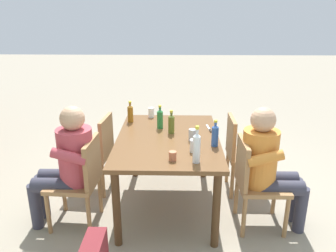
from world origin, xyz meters
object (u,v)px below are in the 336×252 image
bottle_amber (130,113)px  cup_terracotta (173,156)px  bottle_clear (197,147)px  cup_white (151,112)px  backpack_by_far_side (155,142)px  dining_table (168,146)px  bottle_green (160,118)px  cup_steel (192,135)px  bottle_blue (215,135)px  chair_near_left (254,179)px  chair_near_right (241,151)px  table_knife (209,129)px  cup_glass (194,146)px  chair_far_right (97,150)px  person_in_plaid_shirt (268,163)px  bottle_olive (171,123)px  chair_far_left (81,178)px  person_in_white_shirt (68,161)px

bottle_amber → cup_terracotta: bearing=-154.3°
bottle_clear → cup_white: 1.30m
backpack_by_far_side → dining_table: bearing=-170.6°
bottle_green → cup_steel: bottle_green is taller
cup_terracotta → bottle_blue: bearing=-50.0°
chair_near_left → chair_near_right: size_ratio=1.00×
bottle_blue → bottle_green: same height
dining_table → chair_near_left: 0.89m
chair_near_right → table_knife: bearing=102.7°
cup_glass → chair_far_right: bearing=57.7°
person_in_plaid_shirt → cup_glass: (-0.01, 0.67, 0.17)m
chair_near_left → cup_white: cup_white is taller
bottle_olive → bottle_green: size_ratio=0.97×
dining_table → bottle_green: 0.35m
person_in_plaid_shirt → cup_white: person_in_plaid_shirt is taller
cup_terracotta → chair_near_left: bearing=-74.9°
chair_near_right → bottle_blue: size_ratio=3.43×
dining_table → chair_far_right: (0.32, 0.80, -0.19)m
bottle_amber → table_knife: bottle_amber is taller
chair_far_right → bottle_blue: 1.41m
table_knife → chair_far_left: bearing=115.1°
dining_table → bottle_blue: size_ratio=5.77×
person_in_plaid_shirt → cup_terracotta: bearing=103.3°
cup_terracotta → chair_far_left: bearing=76.9°
chair_near_left → table_knife: chair_near_left is taller
bottle_olive → chair_near_right: bearing=-74.8°
bottle_green → person_in_plaid_shirt: bearing=-120.9°
cup_terracotta → dining_table: bearing=5.5°
person_in_plaid_shirt → bottle_amber: bearing=59.2°
chair_near_left → table_knife: 0.74m
chair_far_left → chair_far_right: (0.66, 0.00, 0.00)m
dining_table → bottle_clear: bearing=-156.2°
chair_far_left → bottle_olive: (0.45, -0.84, 0.39)m
bottle_blue → table_knife: bottle_blue is taller
chair_far_right → cup_glass: cup_glass is taller
bottle_olive → chair_far_right: bearing=76.4°
bottle_olive → backpack_by_far_side: bearing=11.9°
cup_steel → bottle_green: bearing=42.9°
bottle_blue → cup_terracotta: (-0.33, 0.39, -0.07)m
chair_near_right → bottle_green: (-0.06, 0.90, 0.39)m
dining_table → bottle_olive: bearing=-14.6°
dining_table → bottle_blue: 0.53m
cup_steel → backpack_by_far_side: size_ratio=0.29×
person_in_white_shirt → cup_terracotta: (-0.20, -0.96, 0.15)m
person_in_white_shirt → bottle_clear: size_ratio=3.68×
person_in_white_shirt → chair_far_right: bearing=-9.5°
cup_steel → table_knife: bearing=-30.9°
dining_table → chair_far_left: (-0.33, 0.80, -0.19)m
dining_table → chair_near_right: chair_near_right is taller
chair_far_right → person_in_plaid_shirt: (-0.65, -1.72, 0.17)m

